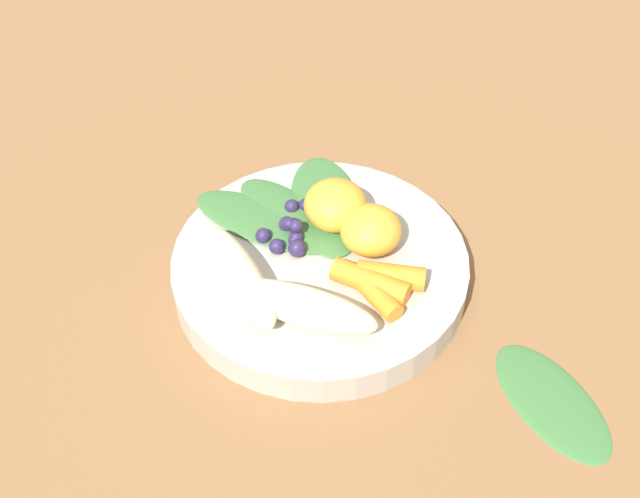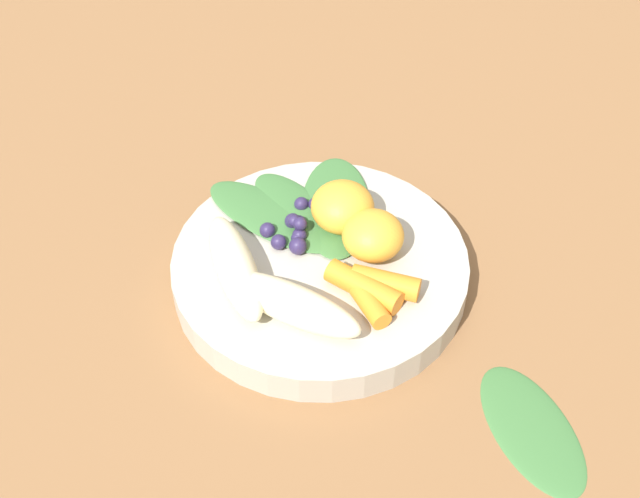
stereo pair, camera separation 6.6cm
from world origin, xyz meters
name	(u,v)px [view 1 (the left image)]	position (x,y,z in m)	size (l,w,h in m)	color
ground_plane	(320,280)	(0.00, 0.00, 0.00)	(2.40, 2.40, 0.00)	brown
bowl	(320,269)	(0.00, 0.00, 0.01)	(0.24, 0.24, 0.03)	#B2AD9E
banana_peeled_left	(309,307)	(0.00, -0.07, 0.04)	(0.11, 0.03, 0.03)	beige
banana_peeled_right	(240,276)	(-0.05, -0.04, 0.04)	(0.11, 0.03, 0.03)	beige
orange_segment_near	(336,205)	(0.01, 0.04, 0.05)	(0.05, 0.05, 0.04)	#F4A833
orange_segment_far	(371,230)	(0.04, 0.02, 0.05)	(0.05, 0.05, 0.04)	#F4A833
carrot_front	(374,293)	(0.05, -0.04, 0.04)	(0.02, 0.02, 0.05)	orange
carrot_mid_left	(370,282)	(0.04, -0.03, 0.04)	(0.02, 0.02, 0.06)	orange
carrot_mid_right	(391,276)	(0.06, -0.02, 0.04)	(0.02, 0.02, 0.05)	orange
blueberry_pile	(290,230)	(-0.03, 0.02, 0.04)	(0.04, 0.07, 0.02)	#2D234C
kale_leaf_left	(326,205)	(-0.01, 0.06, 0.03)	(0.13, 0.06, 0.01)	#3D7038
kale_leaf_right	(286,210)	(-0.04, 0.05, 0.03)	(0.11, 0.04, 0.01)	#3D7038
kale_leaf_rear	(263,221)	(-0.05, 0.03, 0.03)	(0.13, 0.05, 0.01)	#3D7038
kale_leaf_stray	(552,400)	(0.19, -0.09, 0.00)	(0.11, 0.06, 0.01)	#3D7038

